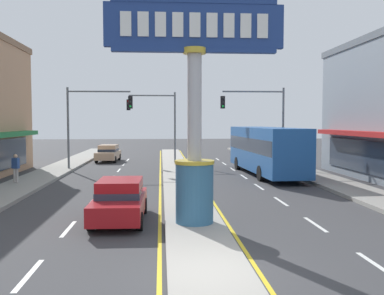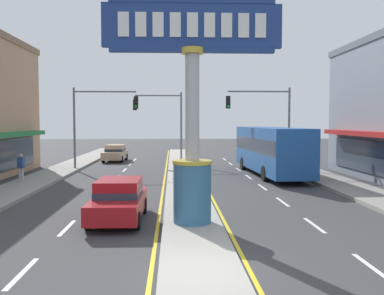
# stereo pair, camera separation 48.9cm
# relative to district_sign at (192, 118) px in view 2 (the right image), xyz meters

# --- Properties ---
(ground_plane) EXTENTS (160.00, 160.00, 0.00)m
(ground_plane) POSITION_rel_district_sign_xyz_m (-0.00, -4.83, -3.78)
(ground_plane) COLOR #3A3A3D
(median_strip) EXTENTS (2.06, 52.00, 0.14)m
(median_strip) POSITION_rel_district_sign_xyz_m (-0.00, 13.17, -3.71)
(median_strip) COLOR #A39E93
(median_strip) RESTS_ON ground
(sidewalk_left) EXTENTS (2.54, 60.00, 0.18)m
(sidewalk_left) POSITION_rel_district_sign_xyz_m (-8.90, 11.17, -3.69)
(sidewalk_left) COLOR gray
(sidewalk_left) RESTS_ON ground
(sidewalk_right) EXTENTS (2.54, 60.00, 0.18)m
(sidewalk_right) POSITION_rel_district_sign_xyz_m (8.90, 11.17, -3.69)
(sidewalk_right) COLOR gray
(sidewalk_right) RESTS_ON ground
(lane_markings) EXTENTS (8.80, 52.00, 0.01)m
(lane_markings) POSITION_rel_district_sign_xyz_m (-0.00, 11.81, -3.77)
(lane_markings) COLOR silver
(lane_markings) RESTS_ON ground
(district_sign) EXTENTS (6.13, 1.38, 7.69)m
(district_sign) POSITION_rel_district_sign_xyz_m (0.00, 0.00, 0.00)
(district_sign) COLOR #33668C
(district_sign) RESTS_ON median_strip
(traffic_light_left_side) EXTENTS (4.86, 0.46, 6.20)m
(traffic_light_left_side) POSITION_rel_district_sign_xyz_m (-6.27, 17.51, 0.47)
(traffic_light_left_side) COLOR slate
(traffic_light_left_side) RESTS_ON ground
(traffic_light_right_side) EXTENTS (4.86, 0.46, 6.20)m
(traffic_light_right_side) POSITION_rel_district_sign_xyz_m (6.27, 16.82, 0.47)
(traffic_light_right_side) COLOR slate
(traffic_light_right_side) RESTS_ON ground
(traffic_light_median_far) EXTENTS (4.20, 0.46, 6.20)m
(traffic_light_median_far) POSITION_rel_district_sign_xyz_m (-1.44, 22.18, 0.42)
(traffic_light_median_far) COLOR slate
(traffic_light_median_far) RESTS_ON ground
(bus_near_right_lane) EXTENTS (3.02, 11.30, 3.26)m
(bus_near_right_lane) POSITION_rel_district_sign_xyz_m (5.98, 14.01, -1.91)
(bus_near_right_lane) COLOR #1E5199
(bus_near_right_lane) RESTS_ON ground
(sedan_far_right_lane) EXTENTS (2.00, 4.38, 1.53)m
(sedan_far_right_lane) POSITION_rel_district_sign_xyz_m (-5.98, 24.70, -2.99)
(sedan_far_right_lane) COLOR tan
(sedan_far_right_lane) RESTS_ON ground
(sedan_near_left_lane) EXTENTS (1.90, 4.33, 1.53)m
(sedan_near_left_lane) POSITION_rel_district_sign_xyz_m (-2.68, 0.99, -2.99)
(sedan_near_left_lane) COLOR maroon
(sedan_near_left_lane) RESTS_ON ground
(pedestrian_near_kerb) EXTENTS (0.45, 0.34, 1.63)m
(pedestrian_near_kerb) POSITION_rel_district_sign_xyz_m (-9.45, 10.21, -2.68)
(pedestrian_near_kerb) COLOR #B7B2AD
(pedestrian_near_kerb) RESTS_ON sidewalk_left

